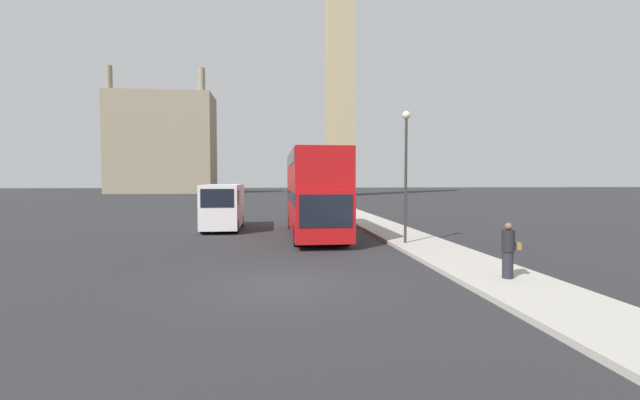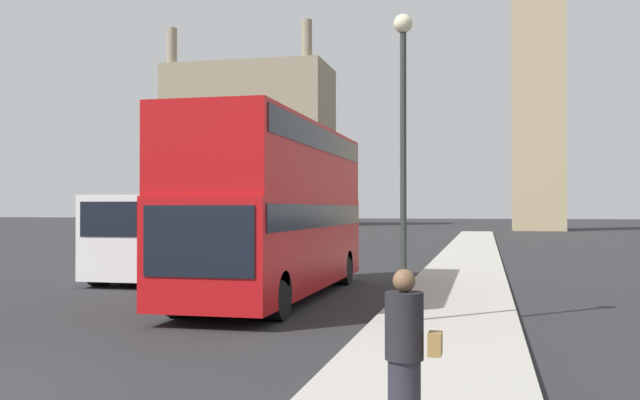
# 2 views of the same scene
# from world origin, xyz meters

# --- Properties ---
(ground_plane) EXTENTS (300.00, 300.00, 0.00)m
(ground_plane) POSITION_xyz_m (0.00, 0.00, 0.00)
(ground_plane) COLOR #28282B
(sidewalk_strip) EXTENTS (2.74, 120.00, 0.15)m
(sidewalk_strip) POSITION_xyz_m (6.37, 0.00, 0.07)
(sidewalk_strip) COLOR #ADA89E
(sidewalk_strip) RESTS_ON ground_plane
(clock_tower) EXTENTS (5.46, 5.63, 59.71)m
(clock_tower) POSITION_xyz_m (12.40, 68.93, 30.65)
(clock_tower) COLOR tan
(clock_tower) RESTS_ON ground_plane
(building_block_distant) EXTENTS (21.94, 11.21, 26.43)m
(building_block_distant) POSITION_xyz_m (-24.44, 86.01, 10.88)
(building_block_distant) COLOR gray
(building_block_distant) RESTS_ON ground_plane
(red_double_decker_bus) EXTENTS (2.53, 10.06, 4.36)m
(red_double_decker_bus) POSITION_xyz_m (1.94, 10.43, 2.41)
(red_double_decker_bus) COLOR #B71114
(red_double_decker_bus) RESTS_ON ground_plane
(white_van) EXTENTS (2.08, 5.47, 2.66)m
(white_van) POSITION_xyz_m (-3.15, 13.73, 1.42)
(white_van) COLOR white
(white_van) RESTS_ON ground_plane
(pedestrian) EXTENTS (0.51, 0.35, 1.58)m
(pedestrian) POSITION_xyz_m (6.41, -0.49, 0.94)
(pedestrian) COLOR #23232D
(pedestrian) RESTS_ON sidewalk_strip
(street_lamp) EXTENTS (0.36, 0.36, 5.80)m
(street_lamp) POSITION_xyz_m (5.61, 6.49, 3.95)
(street_lamp) COLOR #2D332D
(street_lamp) RESTS_ON sidewalk_strip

